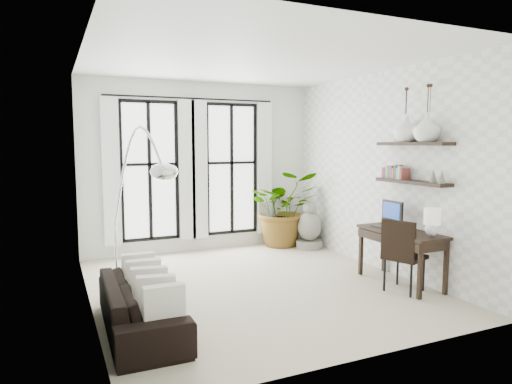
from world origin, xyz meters
TOP-DOWN VIEW (x-y plane):
  - floor at (0.00, 0.00)m, footprint 5.00×5.00m
  - ceiling at (0.00, 0.00)m, footprint 5.00×5.00m
  - wall_left at (-2.25, 0.00)m, footprint 0.00×5.00m
  - wall_right at (2.25, 0.00)m, footprint 0.00×5.00m
  - wall_back at (0.00, 2.50)m, footprint 4.50×0.00m
  - windows at (-0.20, 2.43)m, footprint 3.26×0.13m
  - wall_shelves at (2.11, -0.79)m, footprint 0.25×1.30m
  - sofa at (-1.80, -0.94)m, footprint 0.79×1.93m
  - throw_pillows at (-1.70, -0.94)m, footprint 0.40×1.52m
  - plant at (1.60, 2.15)m, footprint 1.64×1.52m
  - desk at (1.94, -0.88)m, footprint 0.57×1.35m
  - desk_chair at (1.71, -1.12)m, footprint 0.63×0.63m
  - arc_lamp at (-1.70, -0.31)m, footprint 0.72×1.49m
  - buddha at (1.93, 1.70)m, footprint 0.52×0.52m
  - vase_a at (2.11, -1.08)m, footprint 0.37×0.37m
  - vase_b at (2.11, -0.68)m, footprint 0.37×0.37m

SIDE VIEW (x-z plane):
  - floor at x=0.00m, z-range 0.00..0.00m
  - sofa at x=-1.80m, z-range 0.00..0.56m
  - buddha at x=1.93m, z-range -0.07..0.86m
  - throw_pillows at x=-1.70m, z-range 0.30..0.70m
  - desk_chair at x=1.71m, z-range 0.07..1.09m
  - desk at x=1.94m, z-range 0.15..1.34m
  - plant at x=1.60m, z-range 0.00..1.51m
  - windows at x=-0.20m, z-range 0.24..2.88m
  - wall_left at x=-2.25m, z-range -0.90..4.10m
  - wall_right at x=2.25m, z-range -0.90..4.10m
  - wall_back at x=0.00m, z-range -0.65..3.85m
  - wall_shelves at x=2.11m, z-range 1.43..2.03m
  - arc_lamp at x=-1.70m, z-range 0.62..2.88m
  - vase_a at x=2.11m, z-range 2.07..2.46m
  - vase_b at x=2.11m, z-range 2.07..2.46m
  - ceiling at x=0.00m, z-range 3.20..3.20m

